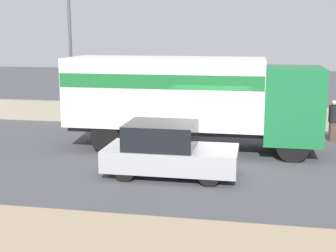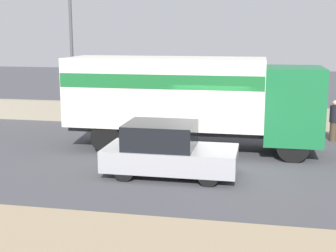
{
  "view_description": "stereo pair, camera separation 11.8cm",
  "coord_description": "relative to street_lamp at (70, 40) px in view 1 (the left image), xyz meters",
  "views": [
    {
      "loc": [
        1.46,
        -14.41,
        4.2
      ],
      "look_at": [
        -1.36,
        0.47,
        1.17
      ],
      "focal_mm": 50.0,
      "sensor_mm": 36.0,
      "label": 1
    },
    {
      "loc": [
        1.58,
        -14.39,
        4.2
      ],
      "look_at": [
        -1.36,
        0.47,
        1.17
      ],
      "focal_mm": 50.0,
      "sensor_mm": 36.0,
      "label": 2
    }
  ],
  "objects": [
    {
      "name": "car_hatchback",
      "position": [
        5.68,
        -6.63,
        -3.12
      ],
      "size": [
        3.92,
        1.87,
        1.59
      ],
      "color": "#9E9EA3",
      "rests_on": "ground_plane"
    },
    {
      "name": "ground_plane",
      "position": [
        6.74,
        -5.48,
        -3.88
      ],
      "size": [
        80.0,
        80.0,
        0.0
      ],
      "primitive_type": "plane",
      "color": "#47474C"
    },
    {
      "name": "box_truck",
      "position": [
        5.8,
        -3.38,
        -1.87
      ],
      "size": [
        8.99,
        2.5,
        3.33
      ],
      "color": "#196B38",
      "rests_on": "ground_plane"
    },
    {
      "name": "street_lamp",
      "position": [
        0.0,
        0.0,
        0.0
      ],
      "size": [
        0.56,
        0.28,
        6.68
      ],
      "color": "#4C4C51",
      "rests_on": "ground_plane"
    },
    {
      "name": "pedestrian",
      "position": [
        11.2,
        -0.96,
        -3.04
      ],
      "size": [
        0.35,
        0.35,
        1.62
      ],
      "color": "#473828",
      "rests_on": "ground_plane"
    },
    {
      "name": "stone_wall_backdrop",
      "position": [
        6.74,
        1.05,
        -3.4
      ],
      "size": [
        60.0,
        0.35,
        0.96
      ],
      "color": "gray",
      "rests_on": "ground_plane"
    }
  ]
}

